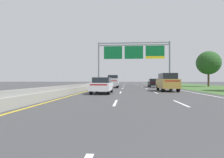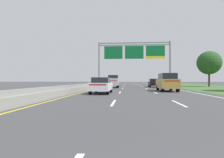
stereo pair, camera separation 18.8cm
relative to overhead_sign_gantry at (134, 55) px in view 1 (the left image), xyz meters
name	(u,v)px [view 1 (the left image)]	position (x,y,z in m)	size (l,w,h in m)	color
ground_plane	(133,87)	(-0.30, -3.47, -6.64)	(220.00, 220.00, 0.00)	#3D3D3F
lane_striping	(133,87)	(-0.30, -3.93, -6.63)	(11.96, 106.00, 0.01)	white
grass_verge_right	(209,87)	(13.65, -3.47, -6.63)	(14.00, 110.00, 0.02)	#3D602D
median_barrier_concrete	(98,85)	(-6.90, -3.47, -6.28)	(0.60, 110.00, 0.85)	gray
overhead_sign_gantry	(134,55)	(0.00, 0.00, 0.00)	(15.06, 0.42, 9.32)	gray
pickup_truck_silver	(113,81)	(-3.91, -6.39, -5.56)	(2.06, 5.42, 2.20)	#B2B5BA
car_black_right_lane_sedan	(154,83)	(3.55, -3.47, -5.82)	(1.91, 4.44, 1.57)	black
car_gold_right_lane_suv	(167,82)	(3.32, -16.29, -5.54)	(1.93, 4.71, 2.11)	#A38438
car_white_left_lane_sedan	(102,85)	(-3.91, -20.62, -5.82)	(1.87, 4.42, 1.57)	silver
roadside_tree_mid	(208,63)	(14.84, -0.33, -1.87)	(4.67, 4.67, 7.11)	#4C3823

